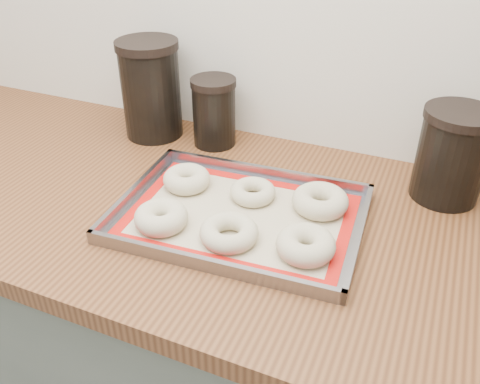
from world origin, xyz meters
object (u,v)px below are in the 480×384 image
at_px(canister_mid, 214,112).
at_px(bagel_front_left, 161,217).
at_px(canister_right, 452,155).
at_px(bagel_back_left, 187,179).
at_px(bagel_back_right, 320,201).
at_px(baking_tray, 240,215).
at_px(bagel_front_mid, 229,233).
at_px(bagel_front_right, 306,245).
at_px(bagel_back_mid, 253,192).
at_px(canister_left, 151,89).

bearing_deg(canister_mid, bagel_front_left, -80.61).
relative_size(canister_mid, canister_right, 0.87).
xyz_separation_m(bagel_front_left, canister_mid, (-0.06, 0.35, 0.06)).
distance_m(bagel_back_left, bagel_back_right, 0.28).
distance_m(bagel_front_left, bagel_back_left, 0.14).
xyz_separation_m(canister_mid, canister_right, (0.53, -0.03, 0.01)).
bearing_deg(baking_tray, bagel_back_left, 159.23).
bearing_deg(bagel_front_left, baking_tray, 35.24).
bearing_deg(bagel_front_mid, canister_right, 42.59).
relative_size(baking_tray, bagel_front_right, 4.67).
relative_size(bagel_front_left, bagel_back_right, 0.91).
bearing_deg(canister_mid, baking_tray, -55.87).
height_order(bagel_back_left, canister_right, canister_right).
height_order(bagel_front_right, canister_mid, canister_mid).
bearing_deg(canister_right, bagel_back_mid, -154.35).
bearing_deg(canister_right, bagel_front_left, -145.66).
bearing_deg(bagel_back_left, bagel_front_right, -21.27).
height_order(bagel_front_mid, canister_mid, canister_mid).
bearing_deg(canister_left, bagel_back_mid, -28.60).
distance_m(bagel_front_left, bagel_back_mid, 0.20).
xyz_separation_m(baking_tray, bagel_back_right, (0.13, 0.08, 0.02)).
bearing_deg(canister_right, bagel_front_right, -124.48).
relative_size(baking_tray, bagel_back_mid, 5.26).
distance_m(bagel_front_right, bagel_back_right, 0.14).
xyz_separation_m(bagel_front_left, canister_left, (-0.22, 0.34, 0.09)).
relative_size(baking_tray, bagel_back_right, 4.39).
xyz_separation_m(baking_tray, canister_mid, (-0.18, 0.26, 0.08)).
bearing_deg(bagel_back_mid, canister_left, 151.40).
bearing_deg(bagel_back_left, canister_left, 134.81).
height_order(baking_tray, bagel_front_left, bagel_front_left).
bearing_deg(canister_mid, bagel_front_mid, -60.75).
relative_size(bagel_front_left, bagel_back_left, 1.02).
relative_size(bagel_front_left, bagel_back_mid, 1.09).
height_order(baking_tray, bagel_back_right, bagel_back_right).
distance_m(baking_tray, canister_mid, 0.33).
bearing_deg(canister_right, canister_left, 178.62).
bearing_deg(bagel_back_left, bagel_back_right, 5.85).
bearing_deg(bagel_back_right, canister_right, 35.34).
relative_size(bagel_front_mid, bagel_back_left, 1.08).
distance_m(baking_tray, canister_right, 0.43).
xyz_separation_m(bagel_front_right, bagel_back_left, (-0.29, 0.11, -0.00)).
distance_m(bagel_front_left, bagel_back_right, 0.31).
distance_m(bagel_back_mid, canister_left, 0.40).
bearing_deg(bagel_back_left, canister_right, 20.23).
bearing_deg(canister_right, canister_mid, 176.93).
bearing_deg(bagel_back_left, baking_tray, -20.77).
bearing_deg(bagel_front_mid, bagel_front_right, 6.91).
bearing_deg(bagel_front_right, canister_mid, 135.29).
xyz_separation_m(bagel_front_right, bagel_back_mid, (-0.15, 0.13, -0.00)).
distance_m(bagel_front_right, bagel_back_mid, 0.19).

